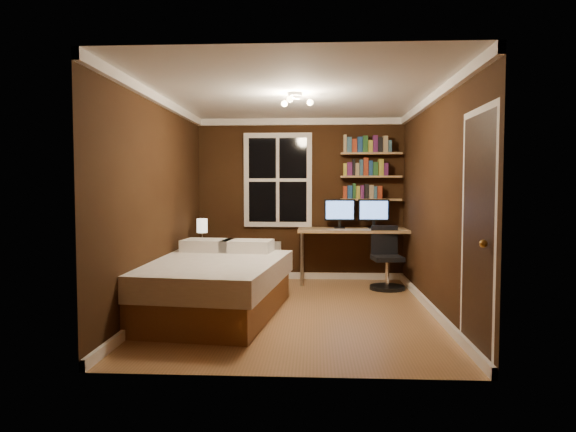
{
  "coord_description": "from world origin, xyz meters",
  "views": [
    {
      "loc": [
        0.23,
        -5.92,
        1.45
      ],
      "look_at": [
        -0.11,
        0.45,
        1.08
      ],
      "focal_mm": 32.0,
      "sensor_mm": 36.0,
      "label": 1
    }
  ],
  "objects_px": {
    "desk": "(356,233)",
    "bedside_lamp": "(202,234)",
    "bed": "(207,285)",
    "radiator": "(268,261)",
    "nightstand": "(203,268)",
    "office_chair": "(387,266)",
    "monitor_left": "(340,214)",
    "desk_lamp": "(413,215)",
    "monitor_right": "(374,214)"
  },
  "relations": [
    {
      "from": "bedside_lamp",
      "to": "bed",
      "type": "bearing_deg",
      "value": -75.56
    },
    {
      "from": "radiator",
      "to": "desk",
      "type": "height_order",
      "value": "desk"
    },
    {
      "from": "bed",
      "to": "desk",
      "type": "xyz_separation_m",
      "value": [
        1.84,
        1.95,
        0.43
      ]
    },
    {
      "from": "office_chair",
      "to": "bed",
      "type": "bearing_deg",
      "value": -152.4
    },
    {
      "from": "bed",
      "to": "nightstand",
      "type": "relative_size",
      "value": 4.33
    },
    {
      "from": "bed",
      "to": "nightstand",
      "type": "bearing_deg",
      "value": 111.27
    },
    {
      "from": "office_chair",
      "to": "desk",
      "type": "bearing_deg",
      "value": 127.78
    },
    {
      "from": "office_chair",
      "to": "bedside_lamp",
      "type": "bearing_deg",
      "value": 174.66
    },
    {
      "from": "bedside_lamp",
      "to": "office_chair",
      "type": "distance_m",
      "value": 2.66
    },
    {
      "from": "bed",
      "to": "radiator",
      "type": "relative_size",
      "value": 4.09
    },
    {
      "from": "desk",
      "to": "office_chair",
      "type": "distance_m",
      "value": 0.72
    },
    {
      "from": "monitor_left",
      "to": "office_chair",
      "type": "distance_m",
      "value": 1.08
    },
    {
      "from": "office_chair",
      "to": "monitor_right",
      "type": "bearing_deg",
      "value": 98.0
    },
    {
      "from": "bed",
      "to": "office_chair",
      "type": "distance_m",
      "value": 2.72
    },
    {
      "from": "nightstand",
      "to": "office_chair",
      "type": "distance_m",
      "value": 2.62
    },
    {
      "from": "bed",
      "to": "bedside_lamp",
      "type": "relative_size",
      "value": 5.57
    },
    {
      "from": "monitor_left",
      "to": "desk_lamp",
      "type": "relative_size",
      "value": 1.06
    },
    {
      "from": "bedside_lamp",
      "to": "monitor_left",
      "type": "height_order",
      "value": "monitor_left"
    },
    {
      "from": "bed",
      "to": "office_chair",
      "type": "bearing_deg",
      "value": 41.33
    },
    {
      "from": "bedside_lamp",
      "to": "monitor_left",
      "type": "relative_size",
      "value": 0.93
    },
    {
      "from": "monitor_left",
      "to": "monitor_right",
      "type": "height_order",
      "value": "same"
    },
    {
      "from": "desk",
      "to": "monitor_right",
      "type": "bearing_deg",
      "value": 17.59
    },
    {
      "from": "nightstand",
      "to": "bed",
      "type": "bearing_deg",
      "value": -85.46
    },
    {
      "from": "bedside_lamp",
      "to": "desk",
      "type": "distance_m",
      "value": 2.27
    },
    {
      "from": "radiator",
      "to": "office_chair",
      "type": "distance_m",
      "value": 1.86
    },
    {
      "from": "nightstand",
      "to": "desk_lamp",
      "type": "xyz_separation_m",
      "value": [
        3.03,
        0.32,
        0.76
      ]
    },
    {
      "from": "bedside_lamp",
      "to": "desk_lamp",
      "type": "bearing_deg",
      "value": 5.98
    },
    {
      "from": "radiator",
      "to": "desk",
      "type": "distance_m",
      "value": 1.43
    },
    {
      "from": "desk",
      "to": "monitor_left",
      "type": "relative_size",
      "value": 3.7
    },
    {
      "from": "desk",
      "to": "monitor_left",
      "type": "distance_m",
      "value": 0.38
    },
    {
      "from": "bedside_lamp",
      "to": "desk",
      "type": "relative_size",
      "value": 0.25
    },
    {
      "from": "desk",
      "to": "office_chair",
      "type": "height_order",
      "value": "office_chair"
    },
    {
      "from": "nightstand",
      "to": "bedside_lamp",
      "type": "bearing_deg",
      "value": 0.0
    },
    {
      "from": "monitor_left",
      "to": "bedside_lamp",
      "type": "bearing_deg",
      "value": -164.03
    },
    {
      "from": "radiator",
      "to": "monitor_right",
      "type": "relative_size",
      "value": 1.27
    },
    {
      "from": "desk",
      "to": "monitor_left",
      "type": "xyz_separation_m",
      "value": [
        -0.24,
        0.09,
        0.28
      ]
    },
    {
      "from": "bed",
      "to": "radiator",
      "type": "distance_m",
      "value": 2.24
    },
    {
      "from": "monitor_left",
      "to": "desk_lamp",
      "type": "height_order",
      "value": "same"
    },
    {
      "from": "bed",
      "to": "desk",
      "type": "height_order",
      "value": "desk"
    },
    {
      "from": "nightstand",
      "to": "monitor_right",
      "type": "relative_size",
      "value": 1.2
    },
    {
      "from": "desk",
      "to": "desk_lamp",
      "type": "bearing_deg",
      "value": -11.25
    },
    {
      "from": "desk",
      "to": "bedside_lamp",
      "type": "bearing_deg",
      "value": -167.78
    },
    {
      "from": "radiator",
      "to": "desk_lamp",
      "type": "relative_size",
      "value": 1.34
    },
    {
      "from": "monitor_right",
      "to": "office_chair",
      "type": "xyz_separation_m",
      "value": [
        0.13,
        -0.49,
        -0.71
      ]
    },
    {
      "from": "desk_lamp",
      "to": "bed",
      "type": "bearing_deg",
      "value": -146.04
    },
    {
      "from": "desk_lamp",
      "to": "office_chair",
      "type": "bearing_deg",
      "value": -149.1
    },
    {
      "from": "nightstand",
      "to": "desk",
      "type": "xyz_separation_m",
      "value": [
        2.22,
        0.48,
        0.48
      ]
    },
    {
      "from": "desk_lamp",
      "to": "radiator",
      "type": "bearing_deg",
      "value": 169.56
    },
    {
      "from": "desk",
      "to": "monitor_right",
      "type": "distance_m",
      "value": 0.4
    },
    {
      "from": "nightstand",
      "to": "monitor_left",
      "type": "height_order",
      "value": "monitor_left"
    }
  ]
}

